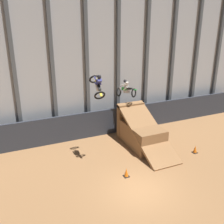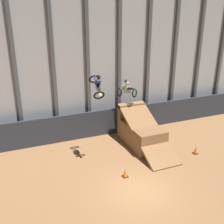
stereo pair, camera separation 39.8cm
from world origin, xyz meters
name	(u,v)px [view 1 (the left image)]	position (x,y,z in m)	size (l,w,h in m)	color
ground_plane	(139,191)	(0.00, 0.00, 0.00)	(60.00, 60.00, 0.00)	#996B42
arena_back_wall	(86,65)	(0.00, 9.10, 5.96)	(32.00, 0.40, 11.92)	#ADB2B7
lower_barrier	(92,124)	(0.00, 8.14, 1.12)	(31.36, 0.20, 2.24)	#2D333D
dirt_ramp	(140,132)	(3.06, 5.37, 1.02)	(2.32, 5.97, 3.04)	olive
rider_bike_left_air	(98,85)	(-0.88, 4.27, 5.48)	(0.86, 1.83, 1.69)	black
rider_bike_right_air	(126,90)	(2.69, 7.22, 4.04)	(1.48, 1.72, 1.51)	black
traffic_cone_near_ramp	(195,149)	(6.07, 2.33, 0.28)	(0.36, 0.36, 0.58)	black
traffic_cone_arena_edge	(126,173)	(-0.04, 1.63, 0.28)	(0.36, 0.36, 0.58)	black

